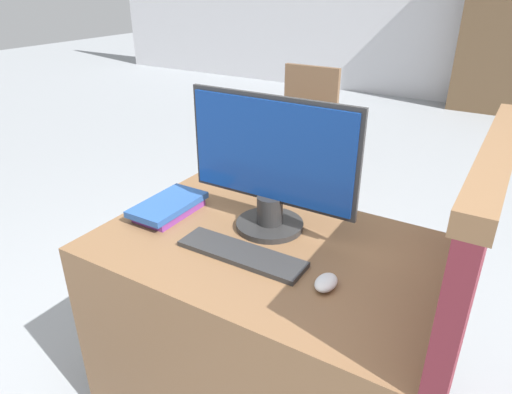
{
  "coord_description": "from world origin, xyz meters",
  "views": [
    {
      "loc": [
        0.61,
        -0.72,
        1.53
      ],
      "look_at": [
        -0.02,
        0.33,
        0.93
      ],
      "focal_mm": 32.0,
      "sensor_mm": 36.0,
      "label": 1
    }
  ],
  "objects_px": {
    "monitor": "(271,165)",
    "keyboard": "(241,254)",
    "far_chair": "(303,123)",
    "book_stack": "(169,207)",
    "mouse": "(326,283)"
  },
  "relations": [
    {
      "from": "keyboard",
      "to": "book_stack",
      "type": "xyz_separation_m",
      "value": [
        -0.37,
        0.1,
        0.02
      ]
    },
    {
      "from": "monitor",
      "to": "far_chair",
      "type": "xyz_separation_m",
      "value": [
        -0.78,
        1.89,
        -0.47
      ]
    },
    {
      "from": "far_chair",
      "to": "keyboard",
      "type": "bearing_deg",
      "value": -35.33
    },
    {
      "from": "keyboard",
      "to": "far_chair",
      "type": "bearing_deg",
      "value": 110.71
    },
    {
      "from": "monitor",
      "to": "keyboard",
      "type": "distance_m",
      "value": 0.3
    },
    {
      "from": "keyboard",
      "to": "mouse",
      "type": "xyz_separation_m",
      "value": [
        0.28,
        -0.01,
        0.01
      ]
    },
    {
      "from": "monitor",
      "to": "book_stack",
      "type": "bearing_deg",
      "value": -164.34
    },
    {
      "from": "keyboard",
      "to": "far_chair",
      "type": "relative_size",
      "value": 0.44
    },
    {
      "from": "mouse",
      "to": "book_stack",
      "type": "distance_m",
      "value": 0.66
    },
    {
      "from": "monitor",
      "to": "keyboard",
      "type": "xyz_separation_m",
      "value": [
        0.01,
        -0.2,
        -0.22
      ]
    },
    {
      "from": "monitor",
      "to": "book_stack",
      "type": "distance_m",
      "value": 0.42
    },
    {
      "from": "keyboard",
      "to": "far_chair",
      "type": "distance_m",
      "value": 2.25
    },
    {
      "from": "monitor",
      "to": "keyboard",
      "type": "relative_size",
      "value": 1.44
    },
    {
      "from": "monitor",
      "to": "mouse",
      "type": "xyz_separation_m",
      "value": [
        0.3,
        -0.21,
        -0.21
      ]
    },
    {
      "from": "monitor",
      "to": "far_chair",
      "type": "height_order",
      "value": "monitor"
    }
  ]
}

